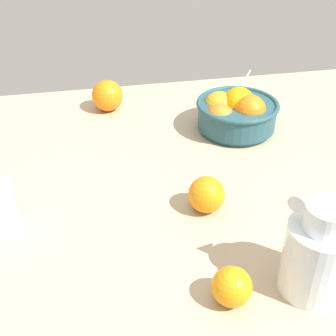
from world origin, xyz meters
The scene contains 7 objects.
ground_plane centered at (0.00, 0.00, -1.50)cm, with size 141.23×101.36×3.00cm, color tan.
fruit_bowl centered at (22.58, 16.86, 5.14)cm, with size 21.35×21.35×11.34cm.
juice_pitcher centered at (18.33, -37.31, 6.45)cm, with size 12.96×12.95×17.90cm.
loose_orange_2 centered at (-9.10, 35.21, 4.38)cm, with size 8.76×8.76×8.76cm, color orange.
loose_orange_3 centered at (6.41, -13.95, 3.74)cm, with size 7.47×7.47×7.47cm, color orange.
loose_orange_4 centered at (4.17, -37.48, 3.29)cm, with size 6.59×6.59×6.59cm, color orange.
spoon centered at (34.81, 45.07, 0.43)cm, with size 10.16×15.98×1.00cm.
Camera 1 is at (-15.46, -84.29, 59.38)cm, focal length 49.03 mm.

